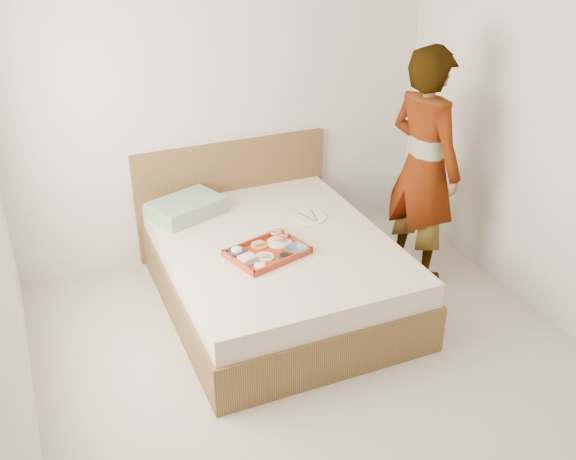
% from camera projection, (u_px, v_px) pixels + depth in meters
% --- Properties ---
extents(ground, '(3.50, 4.00, 0.01)m').
position_uv_depth(ground, '(333.00, 384.00, 4.13)').
color(ground, beige).
rests_on(ground, ground).
extents(wall_back, '(3.50, 0.01, 2.60)m').
position_uv_depth(wall_back, '(224.00, 99.00, 5.15)').
color(wall_back, silver).
rests_on(wall_back, ground).
extents(bed, '(1.65, 2.00, 0.53)m').
position_uv_depth(bed, '(277.00, 271.00, 4.83)').
color(bed, brown).
rests_on(bed, ground).
extents(headboard, '(1.65, 0.06, 0.95)m').
position_uv_depth(headboard, '(233.00, 195.00, 5.52)').
color(headboard, brown).
rests_on(headboard, ground).
extents(pillow, '(0.63, 0.53, 0.13)m').
position_uv_depth(pillow, '(186.00, 208.00, 5.03)').
color(pillow, gray).
rests_on(pillow, bed).
extents(tray, '(0.60, 0.51, 0.05)m').
position_uv_depth(tray, '(267.00, 252.00, 4.51)').
color(tray, '#AE3A11').
rests_on(tray, bed).
extents(prawn_plate, '(0.22, 0.22, 0.01)m').
position_uv_depth(prawn_plate, '(280.00, 242.00, 4.64)').
color(prawn_plate, white).
rests_on(prawn_plate, tray).
extents(navy_bowl_big, '(0.18, 0.18, 0.04)m').
position_uv_depth(navy_bowl_big, '(296.00, 250.00, 4.52)').
color(navy_bowl_big, '#1B294D').
rests_on(navy_bowl_big, tray).
extents(sauce_dish, '(0.09, 0.09, 0.03)m').
position_uv_depth(sauce_dish, '(284.00, 257.00, 4.44)').
color(sauce_dish, black).
rests_on(sauce_dish, tray).
extents(meat_plate, '(0.16, 0.16, 0.01)m').
position_uv_depth(meat_plate, '(265.00, 257.00, 4.46)').
color(meat_plate, white).
rests_on(meat_plate, tray).
extents(bread_plate, '(0.16, 0.16, 0.01)m').
position_uv_depth(bread_plate, '(259.00, 245.00, 4.60)').
color(bread_plate, orange).
rests_on(bread_plate, tray).
extents(salad_bowl, '(0.14, 0.14, 0.04)m').
position_uv_depth(salad_bowl, '(237.00, 252.00, 4.49)').
color(salad_bowl, '#1B294D').
rests_on(salad_bowl, tray).
extents(plastic_tub, '(0.13, 0.12, 0.05)m').
position_uv_depth(plastic_tub, '(247.00, 259.00, 4.39)').
color(plastic_tub, silver).
rests_on(plastic_tub, tray).
extents(cheese_round, '(0.09, 0.09, 0.03)m').
position_uv_depth(cheese_round, '(260.00, 266.00, 4.33)').
color(cheese_round, white).
rests_on(cheese_round, tray).
extents(dinner_plate, '(0.24, 0.24, 0.01)m').
position_uv_depth(dinner_plate, '(310.00, 217.00, 5.01)').
color(dinner_plate, white).
rests_on(dinner_plate, bed).
extents(person, '(0.56, 0.74, 1.84)m').
position_uv_depth(person, '(424.00, 167.00, 4.91)').
color(person, white).
rests_on(person, ground).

